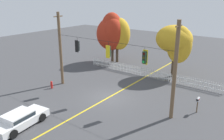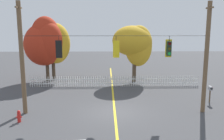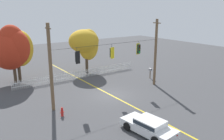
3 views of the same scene
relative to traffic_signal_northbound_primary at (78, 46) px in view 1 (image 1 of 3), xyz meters
name	(u,v)px [view 1 (image 1 of 3)]	position (x,y,z in m)	size (l,w,h in m)	color
ground	(108,98)	(3.74, 0.01, -4.51)	(80.00, 80.00, 0.00)	#424244
lane_centerline_stripe	(108,98)	(3.74, 0.01, -4.51)	(0.16, 36.00, 0.01)	gold
signal_support_span	(108,58)	(3.74, 0.01, -0.62)	(12.86, 1.10, 7.67)	brown
traffic_signal_northbound_primary	(78,46)	(0.00, 0.00, 0.00)	(0.43, 0.38, 1.47)	black
traffic_signal_southbound_primary	(109,51)	(3.83, 0.00, 0.00)	(0.43, 0.38, 1.45)	black
traffic_signal_westbound_side	(145,57)	(7.42, 0.02, 0.02)	(0.43, 0.38, 1.46)	black
white_picket_fence	(148,73)	(3.99, 7.41, -3.98)	(16.90, 0.06, 1.05)	white
autumn_maple_near_fence	(112,32)	(-3.39, 10.18, -0.24)	(4.35, 3.89, 7.01)	#473828
autumn_maple_mid	(120,34)	(-2.46, 10.77, -0.41)	(3.14, 3.09, 6.30)	#473828
autumn_oak_far_east	(177,41)	(6.27, 9.65, -0.33)	(4.24, 3.88, 6.06)	#473828
parked_car	(20,119)	(1.58, -7.86, -3.91)	(2.23, 4.38, 1.15)	white
fire_hydrant	(52,85)	(-2.41, -1.61, -4.12)	(0.38, 0.22, 0.79)	red
roadside_mailbox	(198,100)	(11.38, 2.10, -3.42)	(0.25, 0.44, 1.34)	brown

